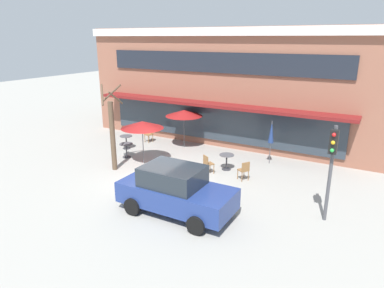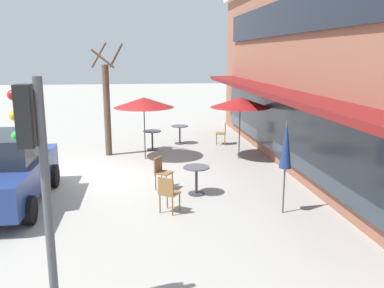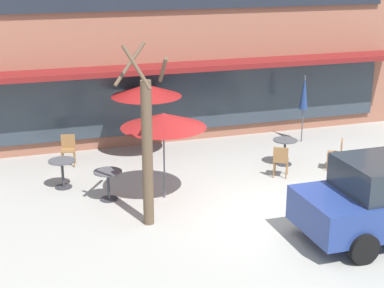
% 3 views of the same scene
% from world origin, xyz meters
% --- Properties ---
extents(ground_plane, '(80.00, 80.00, 0.00)m').
position_xyz_m(ground_plane, '(0.00, 0.00, 0.00)').
color(ground_plane, '#9E9B93').
extents(building_facade, '(17.64, 9.10, 6.66)m').
position_xyz_m(building_facade, '(0.00, 9.96, 3.33)').
color(building_facade, '#935B47').
rests_on(building_facade, ground).
extents(cafe_table_near_wall, '(0.70, 0.70, 0.76)m').
position_xyz_m(cafe_table_near_wall, '(2.10, 2.86, 0.52)').
color(cafe_table_near_wall, '#333338').
rests_on(cafe_table_near_wall, ground).
extents(cafe_table_streetside, '(0.70, 0.70, 0.76)m').
position_xyz_m(cafe_table_streetside, '(-3.24, 1.87, 0.52)').
color(cafe_table_streetside, '#333338').
rests_on(cafe_table_streetside, ground).
extents(cafe_table_by_tree, '(0.70, 0.70, 0.76)m').
position_xyz_m(cafe_table_by_tree, '(-4.23, 3.05, 0.52)').
color(cafe_table_by_tree, '#333338').
rests_on(cafe_table_by_tree, ground).
extents(patio_umbrella_green_folded, '(2.10, 2.10, 2.20)m').
position_xyz_m(patio_umbrella_green_folded, '(-1.48, 4.90, 2.02)').
color(patio_umbrella_green_folded, '#4C4C51').
rests_on(patio_umbrella_green_folded, ground).
extents(patio_umbrella_cream_folded, '(2.10, 2.10, 2.20)m').
position_xyz_m(patio_umbrella_cream_folded, '(-1.88, 1.56, 2.02)').
color(patio_umbrella_cream_folded, '#4C4C51').
rests_on(patio_umbrella_cream_folded, ground).
extents(patio_umbrella_corner_open, '(0.28, 0.28, 2.20)m').
position_xyz_m(patio_umbrella_corner_open, '(3.66, 4.70, 1.63)').
color(patio_umbrella_corner_open, '#4C4C51').
rests_on(patio_umbrella_corner_open, ground).
extents(cafe_chair_0, '(0.47, 0.47, 0.89)m').
position_xyz_m(cafe_chair_0, '(-3.87, 4.80, 0.53)').
color(cafe_chair_0, olive).
rests_on(cafe_chair_0, ground).
extents(cafe_chair_1, '(0.56, 0.56, 0.89)m').
position_xyz_m(cafe_chair_1, '(3.33, 2.02, 0.53)').
color(cafe_chair_1, olive).
rests_on(cafe_chair_1, ground).
extents(cafe_chair_2, '(0.55, 0.55, 0.89)m').
position_xyz_m(cafe_chair_2, '(1.53, 1.96, 0.53)').
color(cafe_chair_2, olive).
rests_on(cafe_chair_2, ground).
extents(parked_sedan, '(4.20, 2.03, 1.76)m').
position_xyz_m(parked_sedan, '(2.22, -1.95, 0.88)').
color(parked_sedan, navy).
rests_on(parked_sedan, ground).
extents(street_tree, '(1.13, 1.18, 4.09)m').
position_xyz_m(street_tree, '(-2.63, 0.24, 1.85)').
color(street_tree, brown).
rests_on(street_tree, ground).
extents(traffic_light_pole, '(0.26, 0.44, 3.40)m').
position_xyz_m(traffic_light_pole, '(7.04, 0.06, 2.30)').
color(traffic_light_pole, '#47474C').
rests_on(traffic_light_pole, ground).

